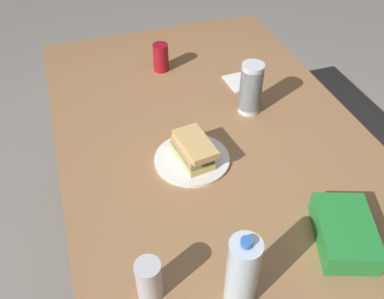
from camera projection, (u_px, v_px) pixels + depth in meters
The scene contains 10 objects.
ground_plane at pixel (211, 264), 2.01m from camera, with size 8.00×8.00×0.00m, color gray.
dining_table at pixel (217, 159), 1.54m from camera, with size 1.84×1.10×0.78m.
paper_plate at pixel (192, 159), 1.42m from camera, with size 0.25×0.25×0.01m, color white.
sandwich at pixel (193, 149), 1.39m from camera, with size 0.19×0.12×0.08m.
soda_can_red at pixel (161, 57), 1.81m from camera, with size 0.07×0.07×0.12m, color maroon.
chip_bag at pixel (345, 232), 1.16m from camera, with size 0.23×0.15×0.07m, color #268C38.
water_bottle_tall at pixel (242, 272), 0.98m from camera, with size 0.08×0.08×0.24m.
plastic_cup_stack at pixel (251, 88), 1.56m from camera, with size 0.08×0.08×0.20m.
soda_can_silver at pixel (149, 279), 1.03m from camera, with size 0.07×0.07×0.12m, color silver.
paper_napkin at pixel (242, 81), 1.78m from camera, with size 0.13×0.13×0.01m, color white.
Camera 1 is at (1.03, -0.43, 1.76)m, focal length 39.31 mm.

